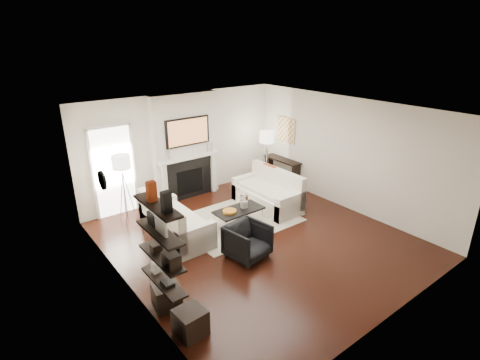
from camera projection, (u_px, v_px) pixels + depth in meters
room_envelope at (259, 179)px, 7.37m from camera, size 6.00×6.00×6.00m
chimney_breast at (185, 147)px, 9.49m from camera, size 1.80×0.25×2.70m
fireplace_surround at (190, 179)px, 9.69m from camera, size 1.30×0.02×1.04m
firebox at (190, 182)px, 9.71m from camera, size 0.75×0.02×0.65m
mantel_pilaster_l at (165, 185)px, 9.25m from camera, size 0.12×0.08×1.10m
mantel_pilaster_r at (213, 172)px, 10.07m from camera, size 0.12×0.08×1.10m
mantel_shelf at (190, 157)px, 9.44m from camera, size 1.70×0.18×0.07m
tv_body at (188, 132)px, 9.22m from camera, size 1.20×0.06×0.70m
tv_screen at (188, 132)px, 9.19m from camera, size 1.10×0.00×0.62m
candlestick_l_tall at (169, 154)px, 9.07m from camera, size 0.04×0.04×0.30m
candlestick_l_short at (164, 156)px, 9.00m from camera, size 0.04×0.04×0.24m
candlestick_r_tall at (207, 147)px, 9.69m from camera, size 0.04×0.04×0.30m
candlestick_r_short at (212, 147)px, 9.78m from camera, size 0.04×0.04×0.24m
hallway_panel at (114, 172)px, 8.62m from camera, size 0.90×0.02×2.10m
door_trim_l at (93, 177)px, 8.34m from camera, size 0.06×0.06×2.16m
door_trim_r at (134, 168)px, 8.88m from camera, size 0.06×0.06×2.16m
door_trim_top at (108, 126)px, 8.22m from camera, size 1.02×0.06×0.06m
rug at (236, 220)px, 8.66m from camera, size 2.60×2.00×0.01m
loveseat_left_base at (177, 228)px, 7.86m from camera, size 0.85×1.80×0.42m
loveseat_left_back at (161, 219)px, 7.56m from camera, size 0.18×1.80×0.80m
loveseat_left_arm_n at (197, 240)px, 7.23m from camera, size 0.85×0.18×0.60m
loveseat_left_arm_s at (159, 211)px, 8.43m from camera, size 0.85×0.18×0.60m
loveseat_left_cushion at (178, 217)px, 7.80m from camera, size 0.63×1.44×0.10m
pillow_left_orange at (154, 205)px, 7.70m from camera, size 0.10×0.42×0.42m
pillow_left_charcoal at (167, 216)px, 7.27m from camera, size 0.10×0.40×0.40m
loveseat_right_base at (267, 199)px, 9.27m from camera, size 0.85×1.80×0.42m
loveseat_right_back at (277, 184)px, 9.35m from camera, size 0.18×1.80×0.80m
loveseat_right_arm_n at (290, 207)px, 8.64m from camera, size 0.85×0.18×0.60m
loveseat_right_arm_s at (247, 186)px, 9.84m from camera, size 0.85×0.18×0.60m
loveseat_right_cushion at (266, 190)px, 9.15m from camera, size 0.63×1.44×0.10m
pillow_right_orange at (269, 173)px, 9.50m from camera, size 0.10×0.42×0.42m
pillow_right_charcoal at (286, 180)px, 9.06m from camera, size 0.10×0.40×0.40m
coffee_table at (239, 210)px, 8.24m from camera, size 1.10×0.55×0.04m
coffee_leg_nw at (226, 229)px, 7.87m from camera, size 0.02×0.02×0.38m
coffee_leg_ne at (262, 216)px, 8.44m from camera, size 0.02×0.02×0.38m
coffee_leg_sw at (215, 221)px, 8.20m from camera, size 0.02×0.02×0.38m
coffee_leg_se at (250, 209)px, 8.77m from camera, size 0.02×0.02×0.38m
hurricane_glass at (244, 202)px, 8.27m from camera, size 0.18×0.18×0.31m
hurricane_candle at (244, 204)px, 8.29m from camera, size 0.11×0.11×0.17m
copper_bowl at (230, 211)px, 8.08m from camera, size 0.30×0.30×0.05m
armchair at (248, 240)px, 7.11m from camera, size 0.82×0.78×0.74m
lamp_left_post at (125, 198)px, 8.36m from camera, size 0.02×0.02×1.20m
lamp_left_shade at (121, 162)px, 8.06m from camera, size 0.40×0.40×0.30m
lamp_left_leg_a at (130, 197)px, 8.43m from camera, size 0.25×0.02×1.23m
lamp_left_leg_b at (121, 197)px, 8.40m from camera, size 0.14×0.22×1.23m
lamp_left_leg_c at (125, 200)px, 8.26m from camera, size 0.14×0.22×1.23m
lamp_right_post at (266, 167)px, 10.34m from camera, size 0.02×0.02×1.20m
lamp_right_shade at (267, 137)px, 10.03m from camera, size 0.40×0.40×0.30m
lamp_right_leg_a at (269, 166)px, 10.40m from camera, size 0.25×0.02×1.23m
lamp_right_leg_b at (262, 166)px, 10.38m from camera, size 0.14×0.22×1.23m
lamp_right_leg_c at (267, 168)px, 10.24m from camera, size 0.14×0.22×1.23m
console_top at (282, 160)px, 10.52m from camera, size 0.35×1.20×0.04m
console_leg_n at (296, 178)px, 10.25m from camera, size 0.30×0.04×0.71m
console_leg_s at (269, 167)px, 11.06m from camera, size 0.30×0.04×0.71m
wall_art at (286, 130)px, 10.36m from camera, size 0.03×0.70×0.70m
shelf_bottom at (164, 281)px, 5.38m from camera, size 0.25×1.00×0.03m
shelf_lower at (162, 258)px, 5.23m from camera, size 0.25×1.00×0.04m
shelf_upper at (159, 232)px, 5.09m from camera, size 0.25×1.00×0.04m
shelf_top at (157, 206)px, 4.94m from camera, size 0.25×1.00×0.04m
decor_magfile_a at (166, 202)px, 4.67m from camera, size 0.12×0.10×0.28m
decor_magfile_b at (151, 191)px, 4.99m from camera, size 0.12×0.10×0.28m
decor_frame_a at (161, 226)px, 4.99m from camera, size 0.04×0.30×0.22m
decor_frame_b at (152, 219)px, 5.21m from camera, size 0.04×0.22×0.18m
decor_wine_rack at (171, 260)px, 4.97m from camera, size 0.18×0.25×0.20m
decor_box_small at (156, 248)px, 5.32m from camera, size 0.15×0.12×0.12m
decor_books at (168, 283)px, 5.27m from camera, size 0.14×0.20×0.05m
decor_box_tall at (156, 267)px, 5.52m from camera, size 0.10×0.10×0.18m
clock_rim at (102, 180)px, 6.35m from camera, size 0.04×0.34×0.34m
clock_face at (104, 180)px, 6.37m from camera, size 0.01×0.29×0.29m
ottoman_near at (166, 295)px, 5.86m from camera, size 0.46×0.46×0.40m
ottoman_far at (191, 322)px, 5.31m from camera, size 0.43×0.43×0.40m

